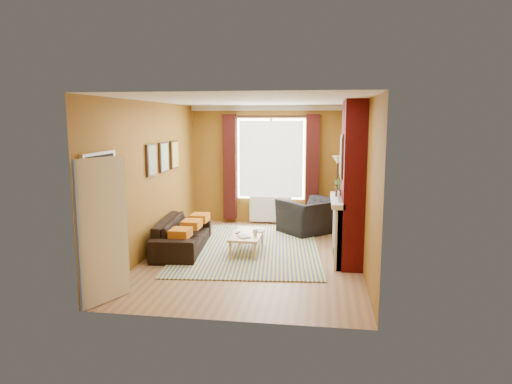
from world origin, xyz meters
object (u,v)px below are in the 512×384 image
coffee_table (247,235)px  floor_lamp (337,172)px  sofa (183,234)px  armchair (309,216)px  wicker_stool (298,218)px

coffee_table → floor_lamp: floor_lamp is taller
sofa → armchair: bearing=-60.3°
floor_lamp → wicker_stool: bearing=169.9°
armchair → wicker_stool: (-0.26, 0.51, -0.16)m
sofa → armchair: 2.89m
wicker_stool → armchair: bearing=-62.7°
armchair → floor_lamp: 1.18m
coffee_table → floor_lamp: size_ratio=0.66×
sofa → wicker_stool: 3.02m
armchair → floor_lamp: size_ratio=0.69×
sofa → armchair: (2.36, 1.66, 0.07)m
coffee_table → wicker_stool: wicker_stool is taller
sofa → floor_lamp: 3.73m
armchair → floor_lamp: bearing=167.1°
sofa → wicker_stool: (2.10, 2.17, -0.08)m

